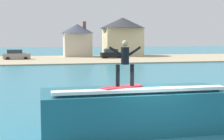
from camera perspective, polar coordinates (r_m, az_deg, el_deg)
The scene contains 9 objects.
ground_plane at distance 12.68m, azimuth 7.81°, elevation -11.97°, with size 260.00×260.00×0.00m, color teal.
wave_crest at distance 13.55m, azimuth 4.07°, elevation -6.88°, with size 7.64×2.81×1.89m.
surfboard at distance 12.71m, azimuth 1.76°, elevation -2.98°, with size 1.81×1.11×0.06m.
surfer at distance 12.64m, azimuth 2.30°, elevation 1.71°, with size 1.29×0.32×1.79m.
shoreline_bank at distance 57.44m, azimuth -8.26°, elevation 1.86°, with size 120.00×21.52×0.19m.
car_near_shore at distance 58.11m, azimuth -16.45°, elevation 2.57°, with size 4.53×2.12×1.86m.
car_far_shore at distance 59.06m, azimuth 0.02°, elevation 2.85°, with size 4.28×2.14×1.86m.
house_gabled_white at distance 67.21m, azimuth 1.88°, elevation 6.36°, with size 9.40×9.40×8.02m.
house_small_cottage at distance 64.84m, azimuth -6.12°, elevation 5.48°, with size 6.58×6.58×7.08m.
Camera 1 is at (-4.24, -11.32, 3.82)m, focal length 51.99 mm.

